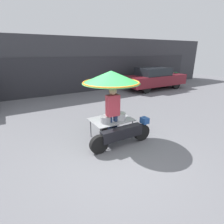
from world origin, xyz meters
name	(u,v)px	position (x,y,z in m)	size (l,w,h in m)	color
ground_plane	(115,156)	(0.00, 0.00, 0.00)	(36.00, 36.00, 0.00)	slate
shopfront_building	(44,66)	(0.00, 8.81, 1.76)	(28.00, 2.06, 3.55)	#38383D
vendor_motorcycle_cart	(113,88)	(0.47, 0.90, 1.62)	(2.00, 1.70, 2.13)	black
vendor_person	(113,112)	(0.40, 0.78, 0.95)	(0.38, 0.23, 1.69)	navy
parked_car	(155,78)	(7.05, 6.02, 0.80)	(4.63, 1.80, 1.55)	black
potted_plant	(175,77)	(10.45, 7.04, 0.54)	(0.80, 0.80, 0.96)	gray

